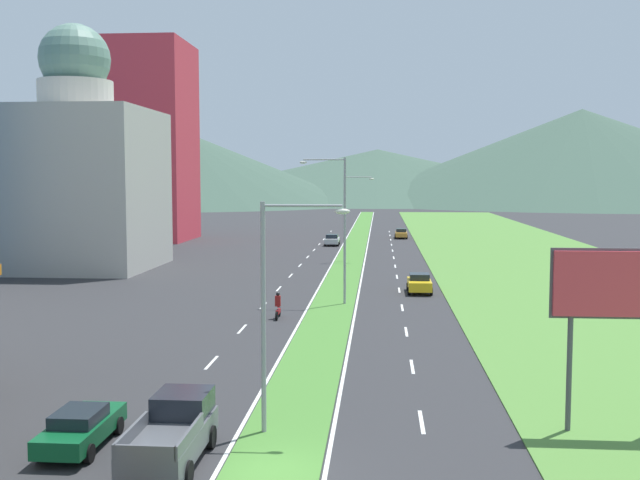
# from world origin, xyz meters

# --- Properties ---
(ground_plane) EXTENTS (600.00, 600.00, 0.00)m
(ground_plane) POSITION_xyz_m (0.00, 0.00, 0.00)
(ground_plane) COLOR #2D2D30
(grass_median) EXTENTS (3.20, 240.00, 0.06)m
(grass_median) POSITION_xyz_m (0.00, 60.00, 0.03)
(grass_median) COLOR #477F33
(grass_median) RESTS_ON ground_plane
(grass_verge_right) EXTENTS (24.00, 240.00, 0.06)m
(grass_verge_right) POSITION_xyz_m (20.60, 60.00, 0.03)
(grass_verge_right) COLOR #518438
(grass_verge_right) RESTS_ON ground_plane
(lane_dash_left_3) EXTENTS (0.16, 2.80, 0.01)m
(lane_dash_left_3) POSITION_xyz_m (-5.10, 5.43, 0.01)
(lane_dash_left_3) COLOR silver
(lane_dash_left_3) RESTS_ON ground_plane
(lane_dash_left_4) EXTENTS (0.16, 2.80, 0.01)m
(lane_dash_left_4) POSITION_xyz_m (-5.10, 13.91, 0.01)
(lane_dash_left_4) COLOR silver
(lane_dash_left_4) RESTS_ON ground_plane
(lane_dash_left_5) EXTENTS (0.16, 2.80, 0.01)m
(lane_dash_left_5) POSITION_xyz_m (-5.10, 22.38, 0.01)
(lane_dash_left_5) COLOR silver
(lane_dash_left_5) RESTS_ON ground_plane
(lane_dash_left_6) EXTENTS (0.16, 2.80, 0.01)m
(lane_dash_left_6) POSITION_xyz_m (-5.10, 30.86, 0.01)
(lane_dash_left_6) COLOR silver
(lane_dash_left_6) RESTS_ON ground_plane
(lane_dash_left_7) EXTENTS (0.16, 2.80, 0.01)m
(lane_dash_left_7) POSITION_xyz_m (-5.10, 39.34, 0.01)
(lane_dash_left_7) COLOR silver
(lane_dash_left_7) RESTS_ON ground_plane
(lane_dash_left_8) EXTENTS (0.16, 2.80, 0.01)m
(lane_dash_left_8) POSITION_xyz_m (-5.10, 47.81, 0.01)
(lane_dash_left_8) COLOR silver
(lane_dash_left_8) RESTS_ON ground_plane
(lane_dash_left_9) EXTENTS (0.16, 2.80, 0.01)m
(lane_dash_left_9) POSITION_xyz_m (-5.10, 56.29, 0.01)
(lane_dash_left_9) COLOR silver
(lane_dash_left_9) RESTS_ON ground_plane
(lane_dash_left_10) EXTENTS (0.16, 2.80, 0.01)m
(lane_dash_left_10) POSITION_xyz_m (-5.10, 64.76, 0.01)
(lane_dash_left_10) COLOR silver
(lane_dash_left_10) RESTS_ON ground_plane
(lane_dash_left_11) EXTENTS (0.16, 2.80, 0.01)m
(lane_dash_left_11) POSITION_xyz_m (-5.10, 73.24, 0.01)
(lane_dash_left_11) COLOR silver
(lane_dash_left_11) RESTS_ON ground_plane
(lane_dash_left_12) EXTENTS (0.16, 2.80, 0.01)m
(lane_dash_left_12) POSITION_xyz_m (-5.10, 81.72, 0.01)
(lane_dash_left_12) COLOR silver
(lane_dash_left_12) RESTS_ON ground_plane
(lane_dash_left_13) EXTENTS (0.16, 2.80, 0.01)m
(lane_dash_left_13) POSITION_xyz_m (-5.10, 90.19, 0.01)
(lane_dash_left_13) COLOR silver
(lane_dash_left_13) RESTS_ON ground_plane
(lane_dash_left_14) EXTENTS (0.16, 2.80, 0.01)m
(lane_dash_left_14) POSITION_xyz_m (-5.10, 98.67, 0.01)
(lane_dash_left_14) COLOR silver
(lane_dash_left_14) RESTS_ON ground_plane
(lane_dash_left_15) EXTENTS (0.16, 2.80, 0.01)m
(lane_dash_left_15) POSITION_xyz_m (-5.10, 107.15, 0.01)
(lane_dash_left_15) COLOR silver
(lane_dash_left_15) RESTS_ON ground_plane
(lane_dash_right_3) EXTENTS (0.16, 2.80, 0.01)m
(lane_dash_right_3) POSITION_xyz_m (5.10, 5.43, 0.01)
(lane_dash_right_3) COLOR silver
(lane_dash_right_3) RESTS_ON ground_plane
(lane_dash_right_4) EXTENTS (0.16, 2.80, 0.01)m
(lane_dash_right_4) POSITION_xyz_m (5.10, 13.91, 0.01)
(lane_dash_right_4) COLOR silver
(lane_dash_right_4) RESTS_ON ground_plane
(lane_dash_right_5) EXTENTS (0.16, 2.80, 0.01)m
(lane_dash_right_5) POSITION_xyz_m (5.10, 22.38, 0.01)
(lane_dash_right_5) COLOR silver
(lane_dash_right_5) RESTS_ON ground_plane
(lane_dash_right_6) EXTENTS (0.16, 2.80, 0.01)m
(lane_dash_right_6) POSITION_xyz_m (5.10, 30.86, 0.01)
(lane_dash_right_6) COLOR silver
(lane_dash_right_6) RESTS_ON ground_plane
(lane_dash_right_7) EXTENTS (0.16, 2.80, 0.01)m
(lane_dash_right_7) POSITION_xyz_m (5.10, 39.34, 0.01)
(lane_dash_right_7) COLOR silver
(lane_dash_right_7) RESTS_ON ground_plane
(lane_dash_right_8) EXTENTS (0.16, 2.80, 0.01)m
(lane_dash_right_8) POSITION_xyz_m (5.10, 47.81, 0.01)
(lane_dash_right_8) COLOR silver
(lane_dash_right_8) RESTS_ON ground_plane
(lane_dash_right_9) EXTENTS (0.16, 2.80, 0.01)m
(lane_dash_right_9) POSITION_xyz_m (5.10, 56.29, 0.01)
(lane_dash_right_9) COLOR silver
(lane_dash_right_9) RESTS_ON ground_plane
(lane_dash_right_10) EXTENTS (0.16, 2.80, 0.01)m
(lane_dash_right_10) POSITION_xyz_m (5.10, 64.76, 0.01)
(lane_dash_right_10) COLOR silver
(lane_dash_right_10) RESTS_ON ground_plane
(lane_dash_right_11) EXTENTS (0.16, 2.80, 0.01)m
(lane_dash_right_11) POSITION_xyz_m (5.10, 73.24, 0.01)
(lane_dash_right_11) COLOR silver
(lane_dash_right_11) RESTS_ON ground_plane
(lane_dash_right_12) EXTENTS (0.16, 2.80, 0.01)m
(lane_dash_right_12) POSITION_xyz_m (5.10, 81.72, 0.01)
(lane_dash_right_12) COLOR silver
(lane_dash_right_12) RESTS_ON ground_plane
(lane_dash_right_13) EXTENTS (0.16, 2.80, 0.01)m
(lane_dash_right_13) POSITION_xyz_m (5.10, 90.19, 0.01)
(lane_dash_right_13) COLOR silver
(lane_dash_right_13) RESTS_ON ground_plane
(lane_dash_right_14) EXTENTS (0.16, 2.80, 0.01)m
(lane_dash_right_14) POSITION_xyz_m (5.10, 98.67, 0.01)
(lane_dash_right_14) COLOR silver
(lane_dash_right_14) RESTS_ON ground_plane
(lane_dash_right_15) EXTENTS (0.16, 2.80, 0.01)m
(lane_dash_right_15) POSITION_xyz_m (5.10, 107.15, 0.01)
(lane_dash_right_15) COLOR silver
(lane_dash_right_15) RESTS_ON ground_plane
(edge_line_median_left) EXTENTS (0.16, 240.00, 0.01)m
(edge_line_median_left) POSITION_xyz_m (-1.75, 60.00, 0.01)
(edge_line_median_left) COLOR silver
(edge_line_median_left) RESTS_ON ground_plane
(edge_line_median_right) EXTENTS (0.16, 240.00, 0.01)m
(edge_line_median_right) POSITION_xyz_m (1.75, 60.00, 0.01)
(edge_line_median_right) COLOR silver
(edge_line_median_right) RESTS_ON ground_plane
(domed_building) EXTENTS (15.40, 15.40, 25.05)m
(domed_building) POSITION_xyz_m (-27.73, 52.03, 9.68)
(domed_building) COLOR #B7B2A8
(domed_building) RESTS_ON ground_plane
(midrise_colored) EXTENTS (14.03, 14.03, 29.47)m
(midrise_colored) POSITION_xyz_m (-32.16, 87.15, 14.73)
(midrise_colored) COLOR #D83847
(midrise_colored) RESTS_ON ground_plane
(hill_far_left) EXTENTS (136.27, 136.27, 27.03)m
(hill_far_left) POSITION_xyz_m (-69.68, 237.87, 13.52)
(hill_far_left) COLOR #3D5647
(hill_far_left) RESTS_ON ground_plane
(hill_far_center) EXTENTS (191.81, 191.81, 21.34)m
(hill_far_center) POSITION_xyz_m (2.37, 296.44, 10.67)
(hill_far_center) COLOR #3D5647
(hill_far_center) RESTS_ON ground_plane
(hill_far_right) EXTENTS (179.63, 179.63, 34.84)m
(hill_far_right) POSITION_xyz_m (78.27, 263.74, 17.42)
(hill_far_right) COLOR #3D5647
(hill_far_right) RESTS_ON ground_plane
(street_lamp_near) EXTENTS (3.26, 0.28, 8.58)m
(street_lamp_near) POSITION_xyz_m (-0.40, 3.72, 5.01)
(street_lamp_near) COLOR #99999E
(street_lamp_near) RESTS_ON ground_plane
(street_lamp_mid) EXTENTS (3.45, 0.28, 10.91)m
(street_lamp_mid) POSITION_xyz_m (0.51, 31.96, 6.23)
(street_lamp_mid) COLOR #99999E
(street_lamp_mid) RESTS_ON ground_plane
(street_lamp_far) EXTENTS (3.40, 0.42, 9.64)m
(street_lamp_far) POSITION_xyz_m (-0.15, 60.22, 5.57)
(street_lamp_far) COLOR #99999E
(street_lamp_far) RESTS_ON ground_plane
(billboard_roadside) EXTENTS (4.74, 0.28, 6.88)m
(billboard_roadside) POSITION_xyz_m (12.06, 4.72, 5.20)
(billboard_roadside) COLOR #4C4C51
(billboard_roadside) RESTS_ON ground_plane
(car_1) EXTENTS (1.94, 4.37, 1.49)m
(car_1) POSITION_xyz_m (6.74, 93.12, 0.76)
(car_1) COLOR #C6842D
(car_1) RESTS_ON ground_plane
(car_2) EXTENTS (1.87, 4.51, 1.39)m
(car_2) POSITION_xyz_m (-6.96, 1.74, 0.72)
(car_2) COLOR #0C5128
(car_2) RESTS_ON ground_plane
(car_3) EXTENTS (2.02, 4.44, 1.56)m
(car_3) POSITION_xyz_m (-3.17, 80.15, 0.79)
(car_3) COLOR #B2B2B7
(car_3) RESTS_ON ground_plane
(car_4) EXTENTS (2.00, 4.07, 1.57)m
(car_4) POSITION_xyz_m (6.70, 38.07, 0.80)
(car_4) COLOR yellow
(car_4) RESTS_ON ground_plane
(pickup_truck_0) EXTENTS (2.18, 5.40, 2.00)m
(pickup_truck_0) POSITION_xyz_m (-3.37, 0.73, 0.98)
(pickup_truck_0) COLOR #515459
(pickup_truck_0) RESTS_ON ground_plane
(motorcycle_rider) EXTENTS (0.36, 2.00, 1.80)m
(motorcycle_rider) POSITION_xyz_m (-3.34, 26.03, 0.75)
(motorcycle_rider) COLOR black
(motorcycle_rider) RESTS_ON ground_plane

